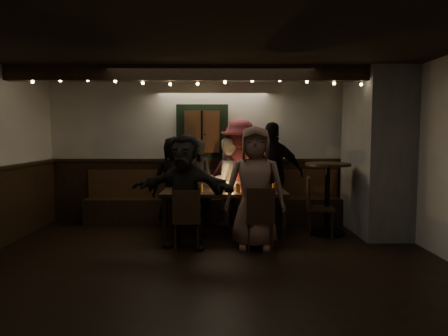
{
  "coord_description": "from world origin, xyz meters",
  "views": [
    {
      "loc": [
        0.13,
        -4.93,
        1.59
      ],
      "look_at": [
        0.19,
        1.6,
        1.05
      ],
      "focal_mm": 32.0,
      "sensor_mm": 36.0,
      "label": 1
    }
  ],
  "objects_px": {
    "person_a": "(175,181)",
    "dining_table": "(224,194)",
    "person_f": "(185,191)",
    "chair_near_right": "(259,215)",
    "person_g": "(255,187)",
    "person_b": "(198,182)",
    "person_c": "(227,181)",
    "chair_end": "(314,203)",
    "person_e": "(273,174)",
    "high_top": "(327,189)",
    "person_d": "(240,172)",
    "chair_near_left": "(187,216)"
  },
  "relations": [
    {
      "from": "person_a",
      "to": "dining_table",
      "type": "bearing_deg",
      "value": 126.31
    },
    {
      "from": "person_f",
      "to": "chair_near_right",
      "type": "bearing_deg",
      "value": 10.11
    },
    {
      "from": "person_a",
      "to": "person_g",
      "type": "distance_m",
      "value": 1.95
    },
    {
      "from": "person_b",
      "to": "person_c",
      "type": "distance_m",
      "value": 0.5
    },
    {
      "from": "dining_table",
      "to": "person_f",
      "type": "bearing_deg",
      "value": -125.66
    },
    {
      "from": "person_c",
      "to": "person_f",
      "type": "xyz_separation_m",
      "value": [
        -0.61,
        -1.46,
        0.04
      ]
    },
    {
      "from": "person_g",
      "to": "chair_near_right",
      "type": "bearing_deg",
      "value": -60.37
    },
    {
      "from": "chair_end",
      "to": "dining_table",
      "type": "bearing_deg",
      "value": 176.38
    },
    {
      "from": "person_c",
      "to": "chair_near_right",
      "type": "bearing_deg",
      "value": 83.36
    },
    {
      "from": "person_a",
      "to": "person_f",
      "type": "relative_size",
      "value": 0.97
    },
    {
      "from": "person_e",
      "to": "person_f",
      "type": "xyz_separation_m",
      "value": [
        -1.42,
        -1.45,
        -0.1
      ]
    },
    {
      "from": "high_top",
      "to": "person_d",
      "type": "xyz_separation_m",
      "value": [
        -1.37,
        0.71,
        0.2
      ]
    },
    {
      "from": "person_a",
      "to": "person_b",
      "type": "relative_size",
      "value": 1.03
    },
    {
      "from": "chair_end",
      "to": "person_e",
      "type": "distance_m",
      "value": 1.04
    },
    {
      "from": "person_c",
      "to": "person_e",
      "type": "height_order",
      "value": "person_e"
    },
    {
      "from": "dining_table",
      "to": "person_c",
      "type": "bearing_deg",
      "value": 85.55
    },
    {
      "from": "chair_near_left",
      "to": "person_f",
      "type": "height_order",
      "value": "person_f"
    },
    {
      "from": "chair_end",
      "to": "person_g",
      "type": "height_order",
      "value": "person_g"
    },
    {
      "from": "person_e",
      "to": "high_top",
      "type": "bearing_deg",
      "value": 154.75
    },
    {
      "from": "person_b",
      "to": "person_c",
      "type": "bearing_deg",
      "value": -154.52
    },
    {
      "from": "person_d",
      "to": "chair_near_left",
      "type": "bearing_deg",
      "value": 73.06
    },
    {
      "from": "person_b",
      "to": "person_a",
      "type": "bearing_deg",
      "value": 15.69
    },
    {
      "from": "chair_near_left",
      "to": "chair_end",
      "type": "xyz_separation_m",
      "value": [
        1.96,
        0.77,
        0.05
      ]
    },
    {
      "from": "person_b",
      "to": "person_f",
      "type": "relative_size",
      "value": 0.94
    },
    {
      "from": "chair_near_right",
      "to": "person_b",
      "type": "distance_m",
      "value": 1.83
    },
    {
      "from": "high_top",
      "to": "person_f",
      "type": "bearing_deg",
      "value": -160.61
    },
    {
      "from": "person_f",
      "to": "chair_end",
      "type": "bearing_deg",
      "value": 36.8
    },
    {
      "from": "person_c",
      "to": "chair_end",
      "type": "bearing_deg",
      "value": 128.89
    },
    {
      "from": "chair_near_right",
      "to": "person_g",
      "type": "height_order",
      "value": "person_g"
    },
    {
      "from": "chair_near_left",
      "to": "person_c",
      "type": "height_order",
      "value": "person_c"
    },
    {
      "from": "chair_end",
      "to": "person_f",
      "type": "height_order",
      "value": "person_f"
    },
    {
      "from": "person_d",
      "to": "chair_end",
      "type": "bearing_deg",
      "value": 154.87
    },
    {
      "from": "chair_near_left",
      "to": "chair_near_right",
      "type": "bearing_deg",
      "value": -2.57
    },
    {
      "from": "person_e",
      "to": "chair_end",
      "type": "bearing_deg",
      "value": 141.22
    },
    {
      "from": "person_c",
      "to": "high_top",
      "type": "bearing_deg",
      "value": 135.49
    },
    {
      "from": "chair_near_left",
      "to": "chair_near_right",
      "type": "relative_size",
      "value": 0.97
    },
    {
      "from": "chair_near_left",
      "to": "person_g",
      "type": "distance_m",
      "value": 1.03
    },
    {
      "from": "high_top",
      "to": "person_c",
      "type": "xyz_separation_m",
      "value": [
        -1.61,
        0.69,
        0.05
      ]
    },
    {
      "from": "chair_near_left",
      "to": "chair_end",
      "type": "bearing_deg",
      "value": 21.55
    },
    {
      "from": "chair_near_right",
      "to": "person_e",
      "type": "bearing_deg",
      "value": 76.31
    },
    {
      "from": "chair_near_right",
      "to": "person_d",
      "type": "height_order",
      "value": "person_d"
    },
    {
      "from": "person_c",
      "to": "person_f",
      "type": "distance_m",
      "value": 1.58
    },
    {
      "from": "person_f",
      "to": "dining_table",
      "type": "bearing_deg",
      "value": 72.3
    },
    {
      "from": "dining_table",
      "to": "person_b",
      "type": "bearing_deg",
      "value": 124.74
    },
    {
      "from": "dining_table",
      "to": "person_d",
      "type": "distance_m",
      "value": 0.83
    },
    {
      "from": "dining_table",
      "to": "chair_near_left",
      "type": "distance_m",
      "value": 1.03
    },
    {
      "from": "person_g",
      "to": "high_top",
      "type": "bearing_deg",
      "value": 36.97
    },
    {
      "from": "chair_near_right",
      "to": "person_b",
      "type": "relative_size",
      "value": 0.57
    },
    {
      "from": "chair_end",
      "to": "person_c",
      "type": "relative_size",
      "value": 0.6
    },
    {
      "from": "person_b",
      "to": "person_e",
      "type": "distance_m",
      "value": 1.32
    }
  ]
}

